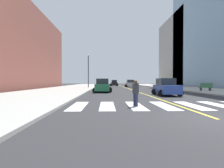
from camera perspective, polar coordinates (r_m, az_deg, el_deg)
ground_plane at (r=8.29m, az=31.93°, el=-10.02°), size 220.00×220.00×0.00m
sidewalk_kerb_east at (r=31.60m, az=30.17°, el=-1.85°), size 10.00×120.00×0.15m
sidewalk_kerb_west at (r=27.87m, az=-17.80°, el=-2.13°), size 10.00×120.00×0.15m
crosswalk_paint at (r=11.78m, az=20.98°, el=-6.67°), size 13.50×4.00×0.01m
lane_divider_paint at (r=47.00m, az=3.71°, el=-0.92°), size 0.16×80.00×0.01m
parking_garage_concrete at (r=71.31m, az=25.28°, el=9.63°), size 18.00×24.00×24.82m
low_rise_brick_west at (r=44.32m, az=-32.02°, el=9.49°), size 16.00×32.00×16.48m
car_silver_nearest at (r=45.43m, az=6.06°, el=0.14°), size 2.69×4.30×1.92m
car_black_second at (r=56.76m, az=0.69°, el=0.31°), size 2.80×4.39×1.93m
car_white_third at (r=45.73m, az=-2.35°, el=0.13°), size 2.73×4.29×1.89m
car_gray_fourth at (r=65.51m, az=6.92°, el=0.35°), size 2.58×4.12×1.84m
car_blue_fifth at (r=19.68m, az=17.59°, el=-1.07°), size 2.64×4.20×1.87m
car_red_sixth at (r=59.11m, az=7.43°, el=0.24°), size 2.49×3.92×1.73m
car_green_seventh at (r=24.03m, az=-3.13°, el=-0.63°), size 2.72×4.30×1.90m
park_bench at (r=28.43m, az=28.76°, el=-0.90°), size 1.80×0.57×1.12m
pedestrian_crossing at (r=10.62m, az=7.88°, el=-2.60°), size 0.40×0.40×1.63m
street_lamp at (r=38.97m, az=-7.89°, el=5.38°), size 0.44×0.44×7.49m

